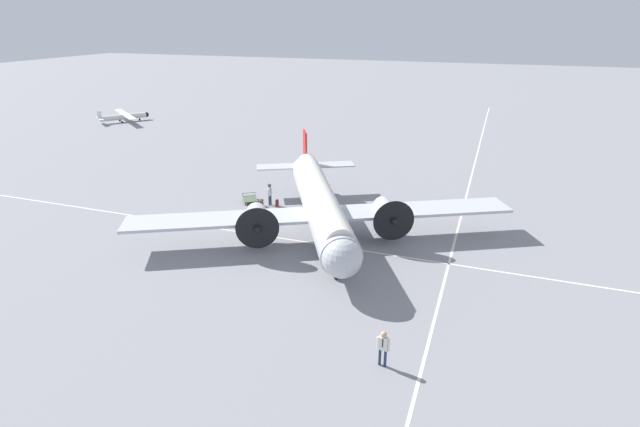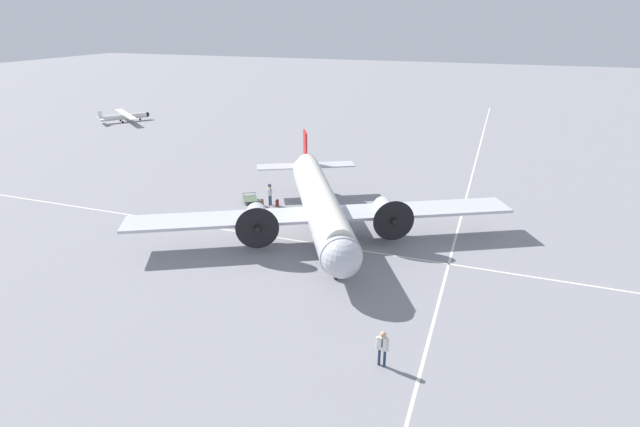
% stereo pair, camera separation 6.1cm
% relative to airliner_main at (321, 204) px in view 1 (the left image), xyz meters
% --- Properties ---
extents(ground_plane, '(300.00, 300.00, 0.00)m').
position_rel_airliner_main_xyz_m(ground_plane, '(0.33, 0.17, -2.44)').
color(ground_plane, gray).
extents(apron_line_eastwest, '(120.00, 0.16, 0.01)m').
position_rel_airliner_main_xyz_m(apron_line_eastwest, '(0.33, -9.13, -2.43)').
color(apron_line_eastwest, silver).
rests_on(apron_line_eastwest, ground_plane).
extents(apron_line_northsouth, '(0.16, 120.00, 0.01)m').
position_rel_airliner_main_xyz_m(apron_line_northsouth, '(-1.34, 0.17, -2.43)').
color(apron_line_northsouth, silver).
rests_on(apron_line_northsouth, ground_plane).
extents(airliner_main, '(19.30, 24.59, 5.52)m').
position_rel_airliner_main_xyz_m(airliner_main, '(0.00, 0.00, 0.00)').
color(airliner_main, silver).
rests_on(airliner_main, ground_plane).
extents(crew_foreground, '(0.29, 0.61, 1.80)m').
position_rel_airliner_main_xyz_m(crew_foreground, '(-12.47, -7.40, -1.33)').
color(crew_foreground, navy).
rests_on(crew_foreground, ground_plane).
extents(passenger_boarding, '(0.61, 0.33, 1.80)m').
position_rel_airliner_main_xyz_m(passenger_boarding, '(4.47, 6.07, -1.30)').
color(passenger_boarding, navy).
rests_on(passenger_boarding, ground_plane).
extents(suitcase_near_door, '(0.35, 0.15, 0.58)m').
position_rel_airliner_main_xyz_m(suitcase_near_door, '(4.43, 5.43, -2.17)').
color(suitcase_near_door, maroon).
rests_on(suitcase_near_door, ground_plane).
extents(suitcase_upright_spare, '(0.36, 0.15, 0.61)m').
position_rel_airliner_main_xyz_m(suitcase_upright_spare, '(4.02, 6.62, -2.15)').
color(suitcase_upright_spare, brown).
rests_on(suitcase_upright_spare, ground_plane).
extents(baggage_cart, '(2.02, 1.86, 0.56)m').
position_rel_airliner_main_xyz_m(baggage_cart, '(4.57, 7.99, -2.16)').
color(baggage_cart, '#4C6047').
rests_on(baggage_cart, ground_plane).
extents(light_aircraft_distant, '(7.40, 8.46, 1.91)m').
position_rel_airliner_main_xyz_m(light_aircraft_distant, '(29.23, 41.46, -1.63)').
color(light_aircraft_distant, white).
rests_on(light_aircraft_distant, ground_plane).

